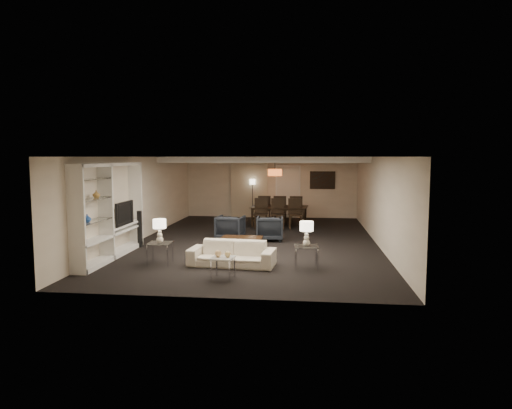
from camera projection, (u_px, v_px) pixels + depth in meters
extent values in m
plane|color=black|center=(256.00, 241.00, 13.52)|extent=(11.00, 11.00, 0.00)
cube|color=silver|center=(256.00, 157.00, 13.26)|extent=(7.00, 11.00, 0.02)
cube|color=beige|center=(271.00, 187.00, 18.82)|extent=(7.00, 0.02, 2.50)
cube|color=beige|center=(220.00, 229.00, 7.95)|extent=(7.00, 0.02, 2.50)
cube|color=beige|center=(141.00, 198.00, 13.78)|extent=(0.02, 11.00, 2.50)
cube|color=beige|center=(378.00, 201.00, 12.99)|extent=(0.02, 11.00, 2.50)
cube|color=silver|center=(267.00, 159.00, 16.73)|extent=(7.00, 4.00, 0.20)
cube|color=beige|center=(249.00, 188.00, 18.85)|extent=(1.50, 0.12, 2.40)
cube|color=silver|center=(288.00, 192.00, 18.73)|extent=(0.90, 0.05, 2.10)
cube|color=#142D38|center=(322.00, 180.00, 18.51)|extent=(0.95, 0.04, 0.65)
cylinder|color=#D8591E|center=(275.00, 173.00, 16.74)|extent=(0.52, 0.52, 0.24)
imported|color=beige|center=(232.00, 254.00, 10.46)|extent=(2.03, 0.95, 0.57)
imported|color=black|center=(230.00, 228.00, 13.78)|extent=(0.86, 0.88, 0.73)
imported|color=black|center=(270.00, 228.00, 13.64)|extent=(0.83, 0.85, 0.73)
sphere|color=#EEBF7E|center=(218.00, 254.00, 9.36)|extent=(0.14, 0.14, 0.14)
sphere|color=#EFCA7E|center=(228.00, 254.00, 9.33)|extent=(0.13, 0.13, 0.13)
imported|color=black|center=(121.00, 213.00, 11.74)|extent=(1.04, 0.14, 0.60)
imported|color=#244DA0|center=(87.00, 218.00, 10.02)|extent=(0.18, 0.18, 0.18)
imported|color=#AD7E39|center=(96.00, 194.00, 10.44)|extent=(0.16, 0.16, 0.17)
cube|color=black|center=(140.00, 229.00, 12.62)|extent=(0.12, 0.12, 1.01)
imported|color=black|center=(279.00, 216.00, 16.47)|extent=(2.09, 1.25, 0.71)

